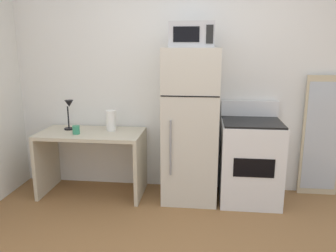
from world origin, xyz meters
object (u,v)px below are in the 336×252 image
(microwave, at_px, (192,35))
(leaning_mirror, at_px, (322,137))
(desk, at_px, (92,151))
(oven_range, at_px, (250,161))
(desk_lamp, at_px, (69,110))
(coffee_mug, at_px, (76,130))
(refrigerator, at_px, (191,126))
(paper_towel_roll, at_px, (111,121))

(microwave, xyz_separation_m, leaning_mirror, (1.49, 0.27, -1.12))
(desk, distance_m, oven_range, 1.81)
(desk_lamp, distance_m, coffee_mug, 0.30)
(microwave, relative_size, oven_range, 0.42)
(desk, xyz_separation_m, coffee_mug, (-0.13, -0.11, 0.27))
(coffee_mug, distance_m, refrigerator, 1.28)
(coffee_mug, height_order, microwave, microwave)
(oven_range, bearing_deg, desk, -179.63)
(refrigerator, bearing_deg, coffee_mug, -174.55)
(paper_towel_roll, xyz_separation_m, refrigerator, (0.93, -0.07, -0.02))
(desk_lamp, distance_m, leaning_mirror, 2.93)
(desk, bearing_deg, microwave, -0.26)
(desk_lamp, bearing_deg, paper_towel_roll, 2.14)
(coffee_mug, xyz_separation_m, leaning_mirror, (2.77, 0.37, -0.10))
(microwave, bearing_deg, coffee_mug, -175.50)
(leaning_mirror, bearing_deg, desk_lamp, -176.16)
(refrigerator, bearing_deg, leaning_mirror, 9.55)
(paper_towel_roll, height_order, microwave, microwave)
(refrigerator, bearing_deg, paper_towel_roll, 175.44)
(oven_range, bearing_deg, paper_towel_roll, 177.19)
(desk, bearing_deg, paper_towel_roll, 22.70)
(desk, distance_m, microwave, 1.73)
(oven_range, bearing_deg, coffee_mug, -176.55)
(desk_lamp, distance_m, paper_towel_roll, 0.51)
(paper_towel_roll, relative_size, coffee_mug, 2.53)
(coffee_mug, xyz_separation_m, microwave, (1.28, 0.10, 1.03))
(coffee_mug, bearing_deg, microwave, 4.50)
(coffee_mug, relative_size, refrigerator, 0.06)
(paper_towel_roll, relative_size, refrigerator, 0.14)
(desk_lamp, distance_m, refrigerator, 1.43)
(desk, height_order, refrigerator, refrigerator)
(microwave, bearing_deg, oven_range, 1.44)
(coffee_mug, xyz_separation_m, refrigerator, (1.28, 0.12, 0.05))
(desk, xyz_separation_m, leaning_mirror, (2.63, 0.27, 0.17))
(paper_towel_roll, relative_size, leaning_mirror, 0.17)
(coffee_mug, bearing_deg, desk, 38.36)
(desk, relative_size, oven_range, 1.08)
(leaning_mirror, bearing_deg, oven_range, -162.80)
(desk, relative_size, coffee_mug, 12.45)
(refrigerator, distance_m, microwave, 0.98)
(desk_lamp, relative_size, paper_towel_roll, 1.47)
(desk, bearing_deg, desk_lamp, 165.51)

